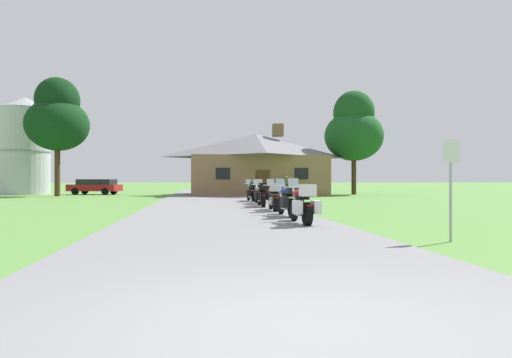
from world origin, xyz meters
The scene contains 15 objects.
ground_plane centered at (0.00, 20.00, 0.00)m, with size 500.00×500.00×0.00m, color #56893D.
asphalt_driveway centered at (0.00, 18.00, 0.03)m, with size 6.40×80.00×0.06m, color slate.
motorcycle_red_nearest_to_camera centered at (2.11, 8.41, 0.61)m, with size 0.75×2.08×1.30m.
motorcycle_blue_second_in_row centered at (2.24, 11.02, 0.61)m, with size 0.81×2.08×1.30m.
motorcycle_orange_third_in_row centered at (2.21, 13.86, 0.62)m, with size 0.66×2.08×1.30m.
motorcycle_yellow_fourth_in_row centered at (2.12, 16.57, 0.61)m, with size 0.72×2.08×1.30m.
motorcycle_white_fifth_in_row centered at (2.38, 19.16, 0.61)m, with size 0.80×2.08×1.30m.
motorcycle_green_farthest_in_row centered at (2.26, 21.80, 0.61)m, with size 0.82×2.08×1.30m.
stone_lodge centered at (4.11, 34.51, 2.80)m, with size 11.84×9.25×6.34m.
bystander_olive_shirt_near_lodge centered at (5.93, 29.71, 0.93)m, with size 0.40×0.43×1.67m.
metal_signpost_roadside centered at (4.44, 4.91, 1.35)m, with size 0.36×0.06×2.14m.
tree_right_of_lodge centered at (13.24, 34.67, 6.01)m, with size 5.36×5.36×9.54m.
tree_left_far centered at (-12.37, 33.53, 6.43)m, with size 4.99×4.99×9.72m.
metal_silo_distant centered at (-16.84, 38.69, 4.51)m, with size 4.47×4.47×8.99m.
parked_red_suv_far_left centered at (-10.32, 37.57, 0.78)m, with size 4.91×2.93×1.40m.
Camera 1 is at (-0.74, -3.50, 1.28)m, focal length 30.30 mm.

